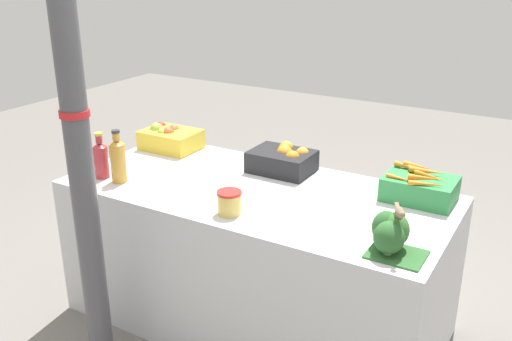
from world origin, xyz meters
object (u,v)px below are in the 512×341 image
Objects in this scene: orange_crate at (283,160)px; juice_bottle_cloudy at (85,152)px; carrot_crate at (420,187)px; sparrow_bird at (400,213)px; apple_crate at (169,138)px; support_pole at (77,139)px; broccoli_pile at (390,233)px; pickle_jar at (229,202)px; juice_bottle_ruby at (101,159)px; juice_bottle_amber at (118,160)px.

orange_crate is 1.15× the size of juice_bottle_cloudy.
orange_crate is at bearing 179.64° from carrot_crate.
sparrow_bird reaches higher than carrot_crate.
carrot_crate is (1.51, 0.00, -0.00)m from apple_crate.
support_pole is 6.90× the size of carrot_crate.
pickle_jar is at bearing -177.73° from broccoli_pile.
carrot_crate is 0.60m from sparrow_bird.
juice_bottle_ruby is at bearing 177.34° from pickle_jar.
pickle_jar is (0.82, -0.04, -0.05)m from juice_bottle_ruby.
broccoli_pile is (1.27, 0.39, -0.29)m from support_pole.
juice_bottle_ruby is (-1.56, 0.01, 0.02)m from broccoli_pile.
broccoli_pile is 0.11m from sparrow_bird.
juice_bottle_cloudy is at bearing 179.69° from broccoli_pile.
juice_bottle_amber reaches higher than juice_bottle_ruby.
broccoli_pile is 1.56m from juice_bottle_ruby.
support_pole is 0.61m from juice_bottle_cloudy.
sparrow_bird is (1.47, -0.03, 0.07)m from juice_bottle_amber.
pickle_jar is at bearing -2.34° from juice_bottle_cloudy.
juice_bottle_cloudy is 1.04× the size of juice_bottle_amber.
juice_bottle_amber reaches higher than apple_crate.
support_pole is at bearing -146.30° from pickle_jar.
orange_crate is 1.01m from sparrow_bird.
carrot_crate is 2.63× the size of sparrow_bird.
support_pole is 1.03m from apple_crate.
juice_bottle_cloudy reaches higher than apple_crate.
sparrow_bird is (0.77, 0.01, 0.13)m from pickle_jar.
apple_crate is at bearing 89.09° from juice_bottle_ruby.
broccoli_pile is 1.83× the size of sparrow_bird.
juice_bottle_ruby is at bearing -144.37° from orange_crate.
sparrow_bird is at bearing -82.87° from carrot_crate.
support_pole reaches higher than orange_crate.
broccoli_pile reaches higher than apple_crate.
sparrow_bird is at bearing 0.50° from pickle_jar.
broccoli_pile is (0.04, -0.56, 0.02)m from carrot_crate.
broccoli_pile is at bearing 16.88° from support_pole.
pickle_jar is at bearing -139.61° from carrot_crate.
pickle_jar is at bearing -2.66° from juice_bottle_ruby.
broccoli_pile is at bearing -0.31° from juice_bottle_cloudy.
broccoli_pile is at bearing -36.25° from orange_crate.
orange_crate is 1.35× the size of juice_bottle_ruby.
juice_bottle_cloudy is at bearing 177.66° from pickle_jar.
support_pole reaches higher than juice_bottle_ruby.
juice_bottle_cloudy reaches higher than juice_bottle_ruby.
juice_bottle_ruby is at bearing 126.25° from support_pole.
juice_bottle_ruby is (-1.52, -0.56, 0.04)m from carrot_crate.
pickle_jar is 0.91× the size of sparrow_bird.
carrot_crate is 1.73m from juice_bottle_cloudy.
broccoli_pile is (1.55, -0.56, 0.01)m from apple_crate.
juice_bottle_amber reaches higher than sparrow_bird.
pickle_jar is (0.93, -0.04, -0.07)m from juice_bottle_cloudy.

